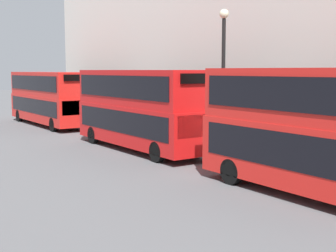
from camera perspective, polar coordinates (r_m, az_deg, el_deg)
name	(u,v)px	position (r m, az deg, el deg)	size (l,w,h in m)	color
bus_leading	(329,129)	(16.32, 19.08, -0.30)	(2.59, 10.17, 4.43)	red
bus_second_in_queue	(139,106)	(25.50, -3.51, 2.42)	(2.59, 10.20, 4.37)	red
bus_third_in_queue	(48,96)	(38.23, -14.42, 3.57)	(2.59, 11.23, 4.20)	red
street_lamp	(223,70)	(22.41, 6.76, 6.84)	(0.44, 0.44, 7.19)	black
pedestrian	(122,122)	(33.25, -5.61, 0.54)	(0.36, 0.36, 1.60)	#334C6B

